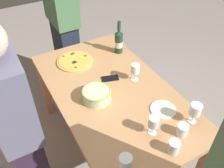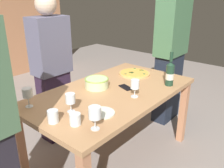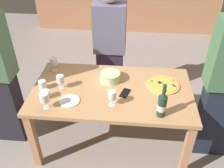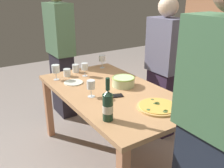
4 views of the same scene
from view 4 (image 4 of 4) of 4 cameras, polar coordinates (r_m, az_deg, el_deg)
The scene contains 16 objects.
ground_plane at distance 2.72m, azimuth 0.00°, elevation -16.20°, with size 8.00×8.00×0.00m, color gray.
dining_table at distance 2.38m, azimuth 0.00°, elevation -3.53°, with size 1.60×0.90×0.75m.
pizza at distance 2.04m, azimuth 10.52°, elevation -5.16°, with size 0.34×0.34×0.02m.
serving_bowl at distance 2.44m, azimuth 2.65°, elevation 0.67°, with size 0.22×0.22×0.09m.
wine_bottle at distance 1.78m, azimuth -0.98°, elevation -4.89°, with size 0.08×0.08×0.33m.
wine_glass_near_pizza at distance 2.65m, azimuth -12.87°, elevation 3.28°, with size 0.08×0.08×0.16m.
wine_glass_by_bottle at distance 2.99m, azimuth -2.31°, elevation 5.88°, with size 0.08×0.08×0.16m.
wine_glass_far_left at distance 2.18m, azimuth -4.88°, elevation -0.25°, with size 0.07×0.07×0.15m.
wine_glass_far_right at distance 2.72m, azimuth -6.33°, elevation 3.88°, with size 0.07×0.07×0.15m.
cup_amber at distance 2.76m, azimuth -10.34°, elevation 2.62°, with size 0.08×0.08×0.08m, color white.
cup_ceramic at distance 2.88m, azimuth -8.39°, elevation 3.60°, with size 0.08×0.08×0.09m, color white.
side_plate at distance 2.56m, azimuth -8.88°, elevation 0.35°, with size 0.19×0.19×0.01m, color white.
cell_phone at distance 2.21m, azimuth 0.64°, elevation -2.76°, with size 0.07×0.14×0.01m, color black.
person_host at distance 1.56m, azimuth 22.55°, elevation -9.32°, with size 0.46×0.24×1.77m.
person_guest_left at distance 3.32m, azimuth -11.79°, elevation 7.24°, with size 0.45×0.24×1.73m.
person_guest_right at distance 2.85m, azimuth 11.77°, elevation 3.38°, with size 0.38×0.24×1.59m.
Camera 4 is at (1.82, -1.18, 1.65)m, focal length 39.62 mm.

